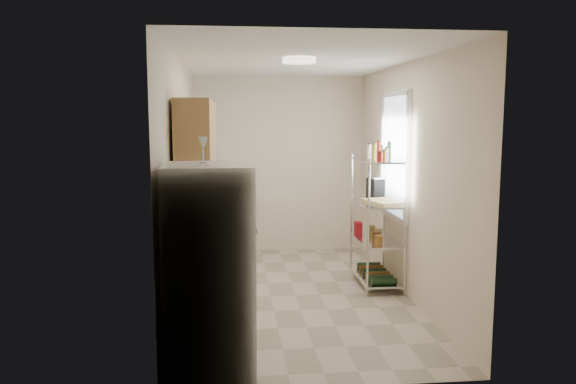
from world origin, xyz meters
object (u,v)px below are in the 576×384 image
object	(u,v)px
frying_pan_large	(210,205)
cutting_board	(386,202)
rice_cooker	(213,207)
espresso_machine	(375,187)
refrigerator	(211,270)

from	to	relation	value
frying_pan_large	cutting_board	distance (m)	2.14
rice_cooker	cutting_board	distance (m)	1.99
rice_cooker	espresso_machine	distance (m)	2.03
espresso_machine	rice_cooker	bearing A→B (deg)	-178.54
refrigerator	frying_pan_large	xyz separation A→B (m)	(-0.10, 2.61, 0.10)
espresso_machine	frying_pan_large	bearing A→B (deg)	162.92
refrigerator	frying_pan_large	distance (m)	2.61
refrigerator	espresso_machine	size ratio (longest dim) A/B	6.34
refrigerator	rice_cooker	distance (m)	1.97
espresso_machine	cutting_board	bearing A→B (deg)	-100.24
frying_pan_large	cutting_board	bearing A→B (deg)	-9.36
cutting_board	frying_pan_large	bearing A→B (deg)	163.67
frying_pan_large	espresso_machine	world-z (taller)	espresso_machine
frying_pan_large	cutting_board	size ratio (longest dim) A/B	0.51
refrigerator	espresso_machine	bearing A→B (deg)	51.63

